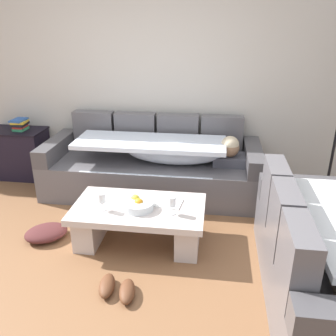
{
  "coord_description": "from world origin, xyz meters",
  "views": [
    {
      "loc": [
        0.88,
        -2.29,
        1.97
      ],
      "look_at": [
        0.43,
        1.07,
        0.55
      ],
      "focal_mm": 38.57,
      "sensor_mm": 36.0,
      "label": 1
    }
  ],
  "objects": [
    {
      "name": "ground_plane",
      "position": [
        0.0,
        0.0,
        0.0
      ],
      "size": [
        14.0,
        14.0,
        0.0
      ],
      "primitive_type": "plane",
      "color": "brown"
    },
    {
      "name": "back_wall",
      "position": [
        0.0,
        2.15,
        1.35
      ],
      "size": [
        9.0,
        0.1,
        2.7
      ],
      "primitive_type": "cube",
      "color": "beige",
      "rests_on": "ground_plane"
    },
    {
      "name": "couch_along_wall",
      "position": [
        0.21,
        1.63,
        0.33
      ],
      "size": [
        2.51,
        0.92,
        0.88
      ],
      "color": "#5B585B",
      "rests_on": "ground_plane"
    },
    {
      "name": "couch_near_window",
      "position": [
        1.76,
        0.02,
        0.33
      ],
      "size": [
        0.92,
        1.79,
        0.88
      ],
      "rotation": [
        0.0,
        0.0,
        1.57
      ],
      "color": "#5B585B",
      "rests_on": "ground_plane"
    },
    {
      "name": "coffee_table",
      "position": [
        0.23,
        0.55,
        0.24
      ],
      "size": [
        1.2,
        0.68,
        0.38
      ],
      "color": "beige",
      "rests_on": "ground_plane"
    },
    {
      "name": "fruit_bowl",
      "position": [
        0.23,
        0.51,
        0.42
      ],
      "size": [
        0.28,
        0.28,
        0.1
      ],
      "color": "silver",
      "rests_on": "coffee_table"
    },
    {
      "name": "wine_glass_near_left",
      "position": [
        -0.07,
        0.43,
        0.5
      ],
      "size": [
        0.07,
        0.07,
        0.17
      ],
      "color": "silver",
      "rests_on": "coffee_table"
    },
    {
      "name": "wine_glass_near_right",
      "position": [
        0.55,
        0.45,
        0.5
      ],
      "size": [
        0.07,
        0.07,
        0.17
      ],
      "color": "silver",
      "rests_on": "coffee_table"
    },
    {
      "name": "open_magazine",
      "position": [
        0.47,
        0.64,
        0.39
      ],
      "size": [
        0.3,
        0.24,
        0.01
      ],
      "primitive_type": "cube",
      "rotation": [
        0.0,
        0.0,
        -0.13
      ],
      "color": "white",
      "rests_on": "coffee_table"
    },
    {
      "name": "side_cabinet",
      "position": [
        -1.65,
        1.85,
        0.32
      ],
      "size": [
        0.72,
        0.44,
        0.64
      ],
      "color": "black",
      "rests_on": "ground_plane"
    },
    {
      "name": "book_stack_on_cabinet",
      "position": [
        -1.58,
        1.86,
        0.72
      ],
      "size": [
        0.19,
        0.23,
        0.14
      ],
      "color": "#338C59",
      "rests_on": "side_cabinet"
    },
    {
      "name": "pair_of_shoes",
      "position": [
        0.2,
        -0.16,
        0.04
      ],
      "size": [
        0.33,
        0.32,
        0.09
      ],
      "color": "#59331E",
      "rests_on": "ground_plane"
    },
    {
      "name": "crumpled_garment",
      "position": [
        -0.67,
        0.48,
        0.06
      ],
      "size": [
        0.51,
        0.49,
        0.12
      ],
      "primitive_type": "ellipsoid",
      "rotation": [
        0.0,
        0.0,
        0.58
      ],
      "color": "#4C2323",
      "rests_on": "ground_plane"
    }
  ]
}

